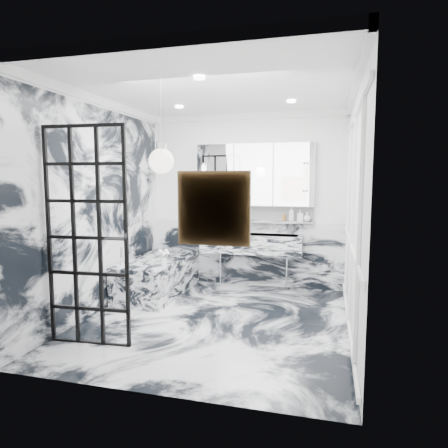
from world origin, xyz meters
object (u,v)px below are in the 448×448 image
(crittall_door, at_px, (87,238))
(trough_sink, at_px, (252,243))
(mirror_cabinet, at_px, (254,175))
(bathtub, at_px, (158,276))

(crittall_door, relative_size, trough_sink, 1.43)
(crittall_door, distance_m, trough_sink, 2.90)
(trough_sink, distance_m, mirror_cabinet, 1.10)
(trough_sink, bearing_deg, mirror_cabinet, 90.00)
(trough_sink, relative_size, mirror_cabinet, 0.84)
(crittall_door, bearing_deg, mirror_cabinet, 62.09)
(crittall_door, height_order, bathtub, crittall_door)
(trough_sink, height_order, mirror_cabinet, mirror_cabinet)
(crittall_door, xyz_separation_m, trough_sink, (1.25, 2.58, -0.41))
(crittall_door, height_order, mirror_cabinet, mirror_cabinet)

